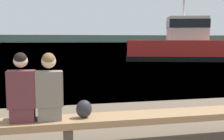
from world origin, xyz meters
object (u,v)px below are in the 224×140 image
at_px(person_left, 22,92).
at_px(shopping_bag, 84,109).
at_px(bench_main, 68,124).
at_px(tugboat_red, 182,47).
at_px(person_right, 49,90).

relative_size(person_left, shopping_bag, 3.69).
distance_m(bench_main, tugboat_red, 18.61).
relative_size(person_left, tugboat_red, 0.11).
bearing_deg(bench_main, person_left, -179.96).
bearing_deg(person_right, bench_main, 0.17).
relative_size(person_right, shopping_bag, 3.66).
height_order(person_left, shopping_bag, person_left).
bearing_deg(shopping_bag, bench_main, 177.76).
bearing_deg(person_left, tugboat_red, 57.27).
relative_size(person_right, tugboat_red, 0.11).
bearing_deg(person_right, shopping_bag, -1.01).
relative_size(bench_main, person_left, 6.66).
relative_size(person_left, person_right, 1.01).
xyz_separation_m(person_left, tugboat_red, (10.23, 15.92, 0.17)).
bearing_deg(person_right, person_left, 179.96).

